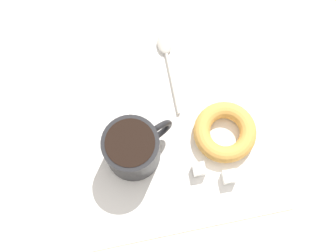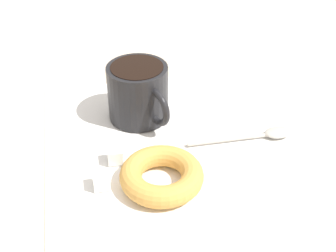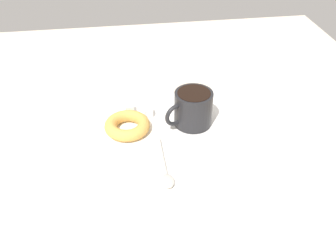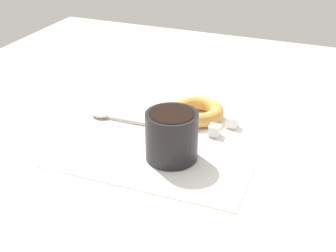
% 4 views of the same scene
% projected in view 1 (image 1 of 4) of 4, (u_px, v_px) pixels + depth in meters
% --- Properties ---
extents(ground_plane, '(1.20, 1.20, 0.02)m').
position_uv_depth(ground_plane, '(174.00, 141.00, 0.75)').
color(ground_plane, beige).
extents(napkin, '(0.32, 0.32, 0.00)m').
position_uv_depth(napkin, '(168.00, 130.00, 0.74)').
color(napkin, white).
rests_on(napkin, ground_plane).
extents(coffee_cup, '(0.11, 0.08, 0.08)m').
position_uv_depth(coffee_cup, '(133.00, 148.00, 0.69)').
color(coffee_cup, black).
rests_on(coffee_cup, napkin).
extents(donut, '(0.10, 0.10, 0.03)m').
position_uv_depth(donut, '(225.00, 132.00, 0.72)').
color(donut, gold).
rests_on(donut, napkin).
extents(spoon, '(0.02, 0.14, 0.01)m').
position_uv_depth(spoon, '(167.00, 56.00, 0.77)').
color(spoon, '#B7B2A8').
rests_on(spoon, napkin).
extents(sugar_cube, '(0.02, 0.02, 0.02)m').
position_uv_depth(sugar_cube, '(229.00, 177.00, 0.71)').
color(sugar_cube, white).
rests_on(sugar_cube, napkin).
extents(sugar_cube_extra, '(0.02, 0.02, 0.02)m').
position_uv_depth(sugar_cube_extra, '(199.00, 169.00, 0.71)').
color(sugar_cube_extra, white).
rests_on(sugar_cube_extra, napkin).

